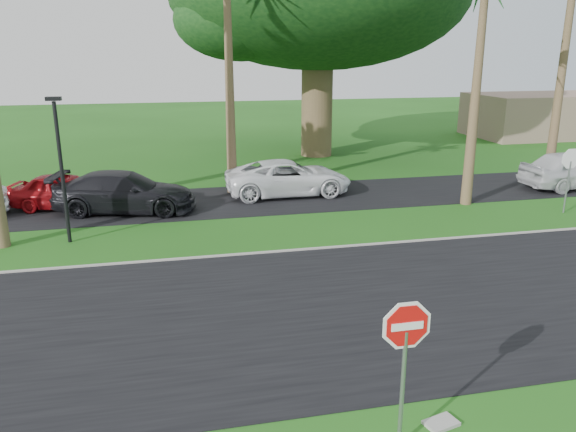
# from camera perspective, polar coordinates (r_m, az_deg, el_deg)

# --- Properties ---
(ground) EXTENTS (120.00, 120.00, 0.00)m
(ground) POSITION_cam_1_polar(r_m,az_deg,el_deg) (11.89, 3.00, -13.73)
(ground) COLOR #1B4E13
(ground) RESTS_ON ground
(road) EXTENTS (120.00, 8.00, 0.02)m
(road) POSITION_cam_1_polar(r_m,az_deg,el_deg) (13.60, 0.73, -9.57)
(road) COLOR black
(road) RESTS_ON ground
(parking_strip) EXTENTS (120.00, 5.00, 0.02)m
(parking_strip) POSITION_cam_1_polar(r_m,az_deg,el_deg) (23.34, -5.19, 1.59)
(parking_strip) COLOR black
(parking_strip) RESTS_ON ground
(curb) EXTENTS (120.00, 0.12, 0.06)m
(curb) POSITION_cam_1_polar(r_m,az_deg,el_deg) (17.24, -2.37, -3.73)
(curb) COLOR gray
(curb) RESTS_ON ground
(stop_sign_near) EXTENTS (1.05, 0.07, 2.62)m
(stop_sign_near) POSITION_cam_1_polar(r_m,az_deg,el_deg) (8.72, 11.83, -12.73)
(stop_sign_near) COLOR gray
(stop_sign_near) RESTS_ON ground
(stop_sign_far) EXTENTS (1.05, 0.07, 2.62)m
(stop_sign_far) POSITION_cam_1_polar(r_m,az_deg,el_deg) (23.61, 26.71, 4.45)
(stop_sign_far) COLOR gray
(stop_sign_far) RESTS_ON ground
(streetlight_right) EXTENTS (0.45, 0.25, 4.64)m
(streetlight_right) POSITION_cam_1_polar(r_m,az_deg,el_deg) (18.95, -22.09, 5.15)
(streetlight_right) COLOR black
(streetlight_right) RESTS_ON ground
(building_far) EXTENTS (10.00, 6.00, 3.00)m
(building_far) POSITION_cam_1_polar(r_m,az_deg,el_deg) (45.02, 24.44, 9.32)
(building_far) COLOR gray
(building_far) RESTS_ON ground
(car_red) EXTENTS (4.44, 2.66, 1.42)m
(car_red) POSITION_cam_1_polar(r_m,az_deg,el_deg) (23.49, -21.66, 2.33)
(car_red) COLOR #9F0D12
(car_red) RESTS_ON ground
(car_dark) EXTENTS (5.63, 3.15, 1.54)m
(car_dark) POSITION_cam_1_polar(r_m,az_deg,el_deg) (22.32, -16.25, 2.31)
(car_dark) COLOR black
(car_dark) RESTS_ON ground
(car_minivan) EXTENTS (5.38, 2.54, 1.49)m
(car_minivan) POSITION_cam_1_polar(r_m,az_deg,el_deg) (24.01, 0.04, 3.88)
(car_minivan) COLOR white
(car_minivan) RESTS_ON ground
(car_pickup) EXTENTS (5.05, 2.20, 1.70)m
(car_pickup) POSITION_cam_1_polar(r_m,az_deg,el_deg) (28.30, 27.17, 4.20)
(car_pickup) COLOR silver
(car_pickup) RESTS_ON ground
(utility_slab) EXTENTS (0.62, 0.48, 0.06)m
(utility_slab) POSITION_cam_1_polar(r_m,az_deg,el_deg) (10.26, 15.29, -19.63)
(utility_slab) COLOR #9A9993
(utility_slab) RESTS_ON ground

